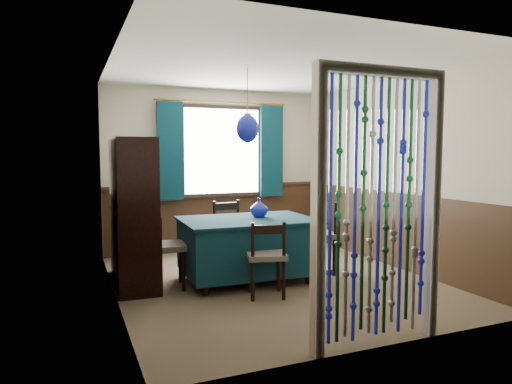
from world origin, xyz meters
name	(u,v)px	position (x,y,z in m)	size (l,w,h in m)	color
floor	(274,281)	(0.00, 0.00, 0.00)	(4.00, 4.00, 0.00)	brown
ceiling	(275,67)	(0.00, 0.00, 2.50)	(4.00, 4.00, 0.00)	silver
wall_back	(221,170)	(0.00, 2.00, 1.25)	(3.60, 3.60, 0.00)	beige
wall_front	(384,189)	(0.00, -2.00, 1.25)	(3.60, 3.60, 0.00)	beige
wall_left	(114,180)	(-1.80, 0.00, 1.25)	(4.00, 4.00, 0.00)	beige
wall_right	(398,174)	(1.80, 0.00, 1.25)	(4.00, 4.00, 0.00)	beige
wainscot_back	(222,218)	(0.00, 1.99, 0.50)	(3.60, 3.60, 0.00)	#382315
wainscot_front	(381,284)	(0.00, -1.99, 0.50)	(3.60, 3.60, 0.00)	#382315
wainscot_left	(117,252)	(-1.79, 0.00, 0.50)	(4.00, 4.00, 0.00)	#382315
wainscot_right	(396,230)	(1.79, 0.00, 0.50)	(4.00, 4.00, 0.00)	#382315
window	(222,151)	(0.00, 1.95, 1.55)	(1.32, 0.12, 1.42)	black
doorway	(379,214)	(0.00, -1.94, 1.05)	(1.16, 0.12, 2.18)	silver
dining_table	(248,245)	(-0.28, 0.15, 0.43)	(1.58, 1.12, 0.75)	#0B2D3A
chair_near	(267,256)	(-0.32, -0.51, 0.44)	(0.49, 0.48, 0.82)	black
chair_far	(231,232)	(-0.23, 0.88, 0.47)	(0.47, 0.45, 0.88)	black
chair_left	(164,247)	(-1.26, 0.23, 0.47)	(0.47, 0.49, 0.88)	black
chair_right	(318,235)	(0.68, 0.15, 0.48)	(0.50, 0.52, 0.91)	black
sideboard	(133,233)	(-1.56, 0.56, 0.59)	(0.48, 1.30, 1.69)	black
pendant_lamp	(247,128)	(-0.28, 0.15, 1.81)	(0.26, 0.26, 0.86)	olive
vase_table	(259,208)	(-0.09, 0.24, 0.85)	(0.20, 0.20, 0.21)	navy
bowl_shelf	(140,184)	(-1.50, 0.30, 1.18)	(0.19, 0.19, 0.05)	beige
vase_sideboard	(135,201)	(-1.50, 0.79, 0.94)	(0.19, 0.19, 0.20)	beige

